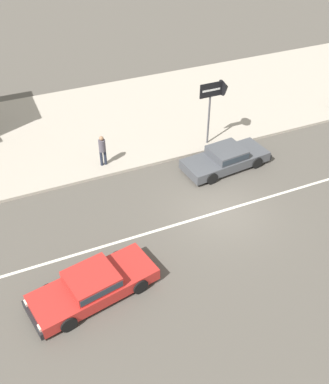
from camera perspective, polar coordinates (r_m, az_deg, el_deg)
The scene contains 7 objects.
ground_plane at distance 20.13m, azimuth 7.21°, elevation -2.45°, with size 160.00×160.00×0.00m, color #544F47.
lane_centre_stripe at distance 20.12m, azimuth 7.21°, elevation -2.44°, with size 50.40×0.14×0.01m, color silver.
kerb_strip at distance 27.17m, azimuth -2.75°, elevation 9.74°, with size 68.00×10.00×0.15m, color #ADA393.
sedan_dark_grey_2 at distance 22.62m, azimuth 7.82°, elevation 4.33°, with size 4.61×2.16×1.06m.
sedan_red_3 at distance 16.51m, azimuth -9.10°, elevation -11.57°, with size 4.91×2.57×1.06m.
arrow_signboard at distance 23.28m, azimuth 7.22°, elevation 12.67°, with size 1.59×0.81×3.49m.
pedestrian_near_clock at distance 22.27m, azimuth -7.90°, elevation 5.51°, with size 0.34×0.34×1.64m.
Camera 1 is at (-8.37, -12.86, 13.03)m, focal length 42.00 mm.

